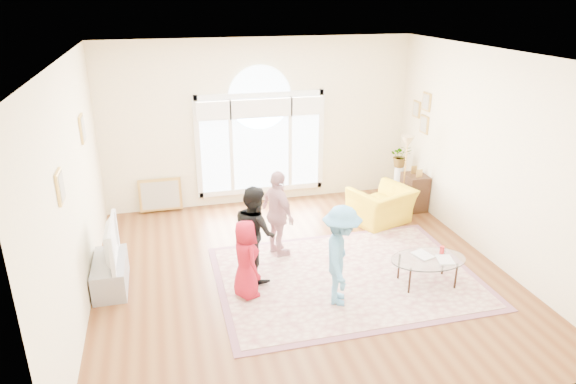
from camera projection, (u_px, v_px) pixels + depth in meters
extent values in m
plane|color=#562C13|center=(301.00, 273.00, 7.75)|extent=(6.00, 6.00, 0.00)
plane|color=beige|center=(260.00, 123.00, 9.88)|extent=(6.00, 0.00, 6.00)
plane|color=beige|center=(397.00, 283.00, 4.46)|extent=(6.00, 0.00, 6.00)
plane|color=beige|center=(74.00, 192.00, 6.48)|extent=(0.00, 6.00, 6.00)
plane|color=beige|center=(491.00, 157.00, 7.86)|extent=(0.00, 6.00, 6.00)
plane|color=white|center=(304.00, 55.00, 6.59)|extent=(6.00, 6.00, 0.00)
cube|color=white|center=(262.00, 189.00, 10.33)|extent=(2.50, 0.08, 0.10)
cube|color=white|center=(260.00, 95.00, 9.64)|extent=(2.50, 0.08, 0.10)
cube|color=white|center=(198.00, 148.00, 9.70)|extent=(0.10, 0.08, 2.00)
cube|color=white|center=(321.00, 140.00, 10.27)|extent=(0.10, 0.08, 2.00)
cube|color=#C6E2FF|center=(215.00, 147.00, 9.78)|extent=(0.55, 0.02, 1.80)
cube|color=#C6E2FF|center=(305.00, 141.00, 10.19)|extent=(0.55, 0.02, 1.80)
cube|color=#C6E2FF|center=(261.00, 144.00, 9.99)|extent=(1.10, 0.02, 1.80)
cylinder|color=#C6E2FF|center=(260.00, 98.00, 9.66)|extent=(1.20, 0.02, 1.20)
cube|color=white|center=(231.00, 146.00, 9.84)|extent=(0.07, 0.04, 1.80)
cube|color=white|center=(290.00, 142.00, 10.11)|extent=(0.07, 0.04, 1.80)
cube|color=white|center=(213.00, 111.00, 9.44)|extent=(0.65, 0.12, 0.35)
cube|color=white|center=(261.00, 108.00, 9.65)|extent=(1.20, 0.12, 0.35)
cube|color=white|center=(307.00, 106.00, 9.86)|extent=(0.65, 0.12, 0.35)
cube|color=tan|center=(82.00, 129.00, 7.47)|extent=(0.03, 0.34, 0.40)
cube|color=#ADA38E|center=(83.00, 129.00, 7.48)|extent=(0.01, 0.28, 0.34)
cube|color=tan|center=(60.00, 187.00, 5.52)|extent=(0.03, 0.30, 0.36)
cube|color=#ADA38E|center=(62.00, 187.00, 5.53)|extent=(0.01, 0.24, 0.30)
cube|color=tan|center=(427.00, 102.00, 9.54)|extent=(0.03, 0.28, 0.34)
cube|color=#ADA38E|center=(426.00, 102.00, 9.54)|extent=(0.01, 0.22, 0.28)
cube|color=tan|center=(424.00, 124.00, 9.70)|extent=(0.03, 0.28, 0.34)
cube|color=#ADA38E|center=(423.00, 124.00, 9.70)|extent=(0.01, 0.22, 0.28)
cube|color=tan|center=(417.00, 109.00, 9.94)|extent=(0.03, 0.26, 0.32)
cube|color=#ADA38E|center=(416.00, 109.00, 9.93)|extent=(0.01, 0.20, 0.26)
cube|color=beige|center=(346.00, 277.00, 7.62)|extent=(3.60, 2.60, 0.02)
cube|color=#7F4F5E|center=(346.00, 277.00, 7.62)|extent=(3.80, 2.80, 0.01)
cube|color=gray|center=(111.00, 274.00, 7.31)|extent=(0.45, 1.00, 0.42)
imported|color=black|center=(106.00, 242.00, 7.13)|extent=(0.13, 1.01, 0.58)
cube|color=#5DBAD0|center=(113.00, 242.00, 7.15)|extent=(0.02, 0.82, 0.47)
ellipsoid|color=silver|center=(428.00, 259.00, 7.30)|extent=(1.14, 0.77, 0.02)
cylinder|color=black|center=(443.00, 263.00, 7.61)|extent=(0.03, 0.03, 0.40)
cylinder|color=black|center=(399.00, 267.00, 7.50)|extent=(0.03, 0.03, 0.40)
cylinder|color=black|center=(456.00, 277.00, 7.25)|extent=(0.03, 0.03, 0.40)
cylinder|color=black|center=(410.00, 282.00, 7.13)|extent=(0.03, 0.03, 0.40)
imported|color=#B2A58C|center=(417.00, 257.00, 7.31)|extent=(0.29, 0.34, 0.03)
imported|color=#B2A58C|center=(437.00, 260.00, 7.23)|extent=(0.28, 0.33, 0.02)
cylinder|color=red|center=(442.00, 250.00, 7.40)|extent=(0.07, 0.07, 0.12)
imported|color=yellow|center=(381.00, 206.00, 9.33)|extent=(1.26, 1.18, 0.66)
cube|color=black|center=(414.00, 192.00, 9.91)|extent=(0.40, 0.50, 0.70)
cylinder|color=black|center=(401.00, 212.00, 9.87)|extent=(0.20, 0.20, 0.02)
cylinder|color=#B58C41|center=(404.00, 179.00, 9.63)|extent=(0.02, 0.02, 1.35)
cone|color=#CCB284|center=(407.00, 142.00, 9.37)|extent=(0.26, 0.26, 0.22)
cylinder|color=white|center=(399.00, 183.00, 10.37)|extent=(0.20, 0.20, 0.70)
imported|color=#33722D|center=(401.00, 156.00, 10.16)|extent=(0.50, 0.46, 0.45)
cube|color=tan|center=(162.00, 211.00, 9.91)|extent=(0.80, 0.14, 0.62)
imported|color=maroon|center=(246.00, 259.00, 6.95)|extent=(0.49, 0.62, 1.12)
imported|color=black|center=(255.00, 232.00, 7.39)|extent=(0.69, 0.80, 1.41)
imported|color=#C69195|center=(278.00, 214.00, 8.02)|extent=(0.59, 0.89, 1.40)
imported|color=#4E8EBF|center=(341.00, 256.00, 6.76)|extent=(0.79, 1.02, 1.39)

